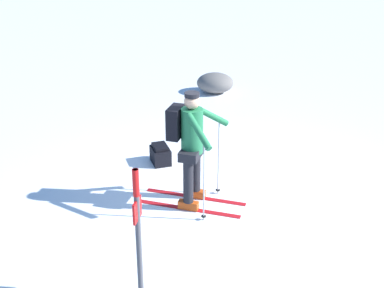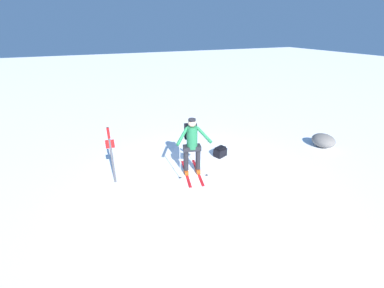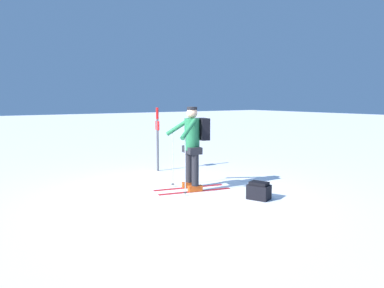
% 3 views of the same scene
% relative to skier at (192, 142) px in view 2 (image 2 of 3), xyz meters
% --- Properties ---
extents(ground_plane, '(80.00, 80.00, 0.00)m').
position_rel_skier_xyz_m(ground_plane, '(0.46, 0.15, -1.03)').
color(ground_plane, white).
extents(skier, '(1.66, 1.04, 1.77)m').
position_rel_skier_xyz_m(skier, '(0.00, 0.00, 0.00)').
color(skier, red).
rests_on(skier, ground_plane).
extents(dropped_backpack, '(0.43, 0.49, 0.34)m').
position_rel_skier_xyz_m(dropped_backpack, '(-0.62, 1.35, -0.87)').
color(dropped_backpack, black).
rests_on(dropped_backpack, ground_plane).
extents(trail_marker, '(0.07, 0.24, 1.71)m').
position_rel_skier_xyz_m(trail_marker, '(-0.40, -2.27, -0.01)').
color(trail_marker, '#4C4C51').
rests_on(trail_marker, ground_plane).
extents(rock_boulder, '(0.88, 0.75, 0.49)m').
position_rel_skier_xyz_m(rock_boulder, '(0.22, 5.31, -0.79)').
color(rock_boulder, slate).
rests_on(rock_boulder, ground_plane).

